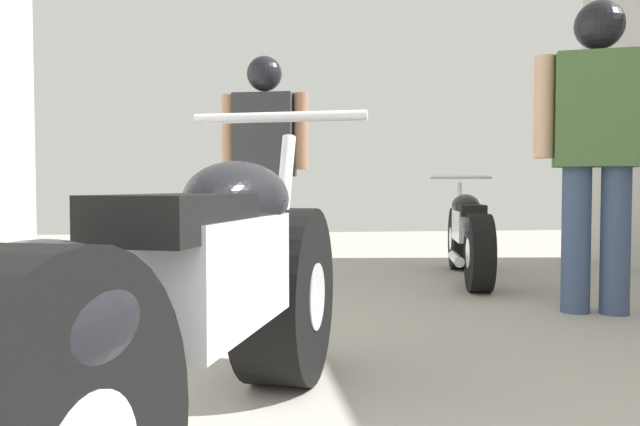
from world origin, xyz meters
name	(u,v)px	position (x,y,z in m)	size (l,w,h in m)	color
ground_plane	(422,348)	(0.00, 3.08, 0.00)	(14.78, 14.78, 0.00)	#9E998E
motorcycle_maroon_cruiser	(204,315)	(-0.92, 1.92, 0.41)	(0.99, 2.12, 1.01)	black
motorcycle_black_naked	(469,235)	(0.98, 5.09, 0.36)	(0.69, 1.79, 0.84)	black
mechanic_in_blue	(265,148)	(-0.63, 5.16, 1.04)	(0.68, 0.36, 1.74)	#384766
mechanic_with_helmet	(598,127)	(1.24, 3.73, 1.09)	(0.70, 0.42, 1.81)	#384766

